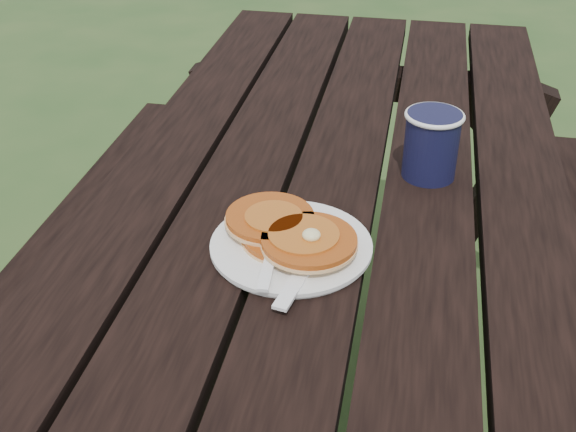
% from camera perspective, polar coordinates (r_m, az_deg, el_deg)
% --- Properties ---
extents(picnic_table, '(1.36, 1.80, 0.75)m').
position_cam_1_polar(picnic_table, '(1.40, 3.01, -11.43)').
color(picnic_table, black).
rests_on(picnic_table, ground).
extents(plate, '(0.23, 0.23, 0.01)m').
position_cam_1_polar(plate, '(1.02, 0.25, -2.42)').
color(plate, white).
rests_on(plate, picnic_table).
extents(pancake_stack, '(0.20, 0.18, 0.04)m').
position_cam_1_polar(pancake_stack, '(1.01, 0.17, -1.27)').
color(pancake_stack, '#B44D14').
rests_on(pancake_stack, plate).
extents(knife, '(0.05, 0.18, 0.00)m').
position_cam_1_polar(knife, '(0.97, 1.34, -4.18)').
color(knife, white).
rests_on(knife, plate).
extents(fork, '(0.04, 0.16, 0.01)m').
position_cam_1_polar(fork, '(0.96, -1.54, -3.89)').
color(fork, white).
rests_on(fork, plate).
extents(coffee_cup, '(0.10, 0.10, 0.11)m').
position_cam_1_polar(coffee_cup, '(1.19, 11.29, 5.81)').
color(coffee_cup, black).
rests_on(coffee_cup, picnic_table).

